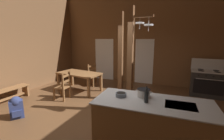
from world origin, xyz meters
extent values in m
cube|color=brown|center=(0.00, 0.00, -0.05)|extent=(8.21, 8.09, 0.10)
cube|color=brown|center=(0.00, 3.72, 2.28)|extent=(8.21, 0.14, 4.56)
cube|color=brown|center=(-3.77, 0.00, 2.28)|extent=(0.14, 8.09, 4.56)
cube|color=white|center=(-1.67, 3.64, 1.02)|extent=(1.00, 0.01, 2.05)
cube|color=white|center=(0.37, 3.64, 1.02)|extent=(0.84, 0.01, 2.05)
cube|color=olive|center=(1.43, -0.67, 0.46)|extent=(2.14, 1.00, 0.92)
cube|color=silver|center=(1.43, -0.67, 0.93)|extent=(2.20, 1.07, 0.02)
cube|color=black|center=(1.90, -0.65, 0.93)|extent=(0.54, 0.43, 0.00)
cube|color=black|center=(1.41, -0.24, 0.05)|extent=(1.99, 0.14, 0.10)
cube|color=#2E2E2E|center=(2.86, 2.97, 0.45)|extent=(1.13, 0.80, 0.90)
cube|color=black|center=(2.84, 2.59, 0.42)|extent=(0.93, 0.04, 0.52)
cylinder|color=silver|center=(2.84, 2.56, 0.70)|extent=(0.83, 0.05, 0.02)
cube|color=silver|center=(2.86, 2.97, 0.92)|extent=(1.17, 0.84, 0.03)
cube|color=silver|center=(2.87, 3.33, 1.12)|extent=(1.14, 0.08, 0.40)
cylinder|color=black|center=(3.10, 2.81, 0.94)|extent=(0.21, 0.21, 0.01)
cylinder|color=black|center=(2.60, 2.83, 0.94)|extent=(0.21, 0.21, 0.01)
cylinder|color=black|center=(3.11, 3.12, 0.94)|extent=(0.21, 0.21, 0.01)
cylinder|color=black|center=(2.61, 3.14, 0.94)|extent=(0.21, 0.21, 0.01)
cylinder|color=black|center=(3.17, 2.56, 0.82)|extent=(0.05, 0.03, 0.04)
cylinder|color=black|center=(2.95, 2.57, 0.82)|extent=(0.05, 0.03, 0.04)
cylinder|color=black|center=(2.73, 2.58, 0.82)|extent=(0.05, 0.03, 0.04)
cylinder|color=black|center=(2.51, 2.59, 0.82)|extent=(0.05, 0.03, 0.04)
cube|color=brown|center=(0.59, 0.63, 1.46)|extent=(0.15, 0.15, 2.91)
cube|color=brown|center=(0.84, 0.62, 2.63)|extent=(0.65, 0.11, 0.06)
cylinder|color=silver|center=(0.83, 0.62, 2.56)|extent=(0.01, 0.01, 0.15)
cylinder|color=silver|center=(0.83, 0.62, 2.46)|extent=(0.23, 0.23, 0.04)
cylinder|color=silver|center=(0.83, 0.62, 2.38)|extent=(0.02, 0.02, 0.14)
cylinder|color=silver|center=(1.05, 0.61, 2.53)|extent=(0.01, 0.01, 0.20)
cylinder|color=silver|center=(1.05, 0.61, 2.41)|extent=(0.24, 0.24, 0.04)
cylinder|color=silver|center=(1.05, 0.61, 2.33)|extent=(0.02, 0.02, 0.14)
cube|color=brown|center=(0.04, 1.38, 1.46)|extent=(0.14, 0.14, 2.91)
cube|color=olive|center=(-1.79, 1.58, 0.71)|extent=(1.80, 1.12, 0.06)
cube|color=olive|center=(-2.52, 2.08, 0.34)|extent=(0.09, 0.09, 0.68)
cube|color=olive|center=(-0.95, 1.87, 0.34)|extent=(0.09, 0.09, 0.68)
cube|color=olive|center=(-2.62, 1.30, 0.34)|extent=(0.09, 0.09, 0.68)
cube|color=olive|center=(-1.06, 1.09, 0.34)|extent=(0.09, 0.09, 0.68)
cube|color=brown|center=(-1.60, 2.47, 0.43)|extent=(0.59, 0.59, 0.04)
cube|color=brown|center=(-1.35, 2.56, 0.21)|extent=(0.07, 0.07, 0.41)
cube|color=brown|center=(-1.52, 2.22, 0.21)|extent=(0.07, 0.07, 0.41)
cube|color=brown|center=(-1.68, 2.73, 0.47)|extent=(0.07, 0.07, 0.95)
cube|color=brown|center=(-1.86, 2.39, 0.47)|extent=(0.07, 0.07, 0.95)
cube|color=brown|center=(-1.77, 2.56, 0.84)|extent=(0.20, 0.35, 0.07)
cube|color=brown|center=(-1.77, 2.56, 0.65)|extent=(0.20, 0.35, 0.07)
cube|color=brown|center=(-1.82, 0.59, 0.43)|extent=(0.48, 0.48, 0.04)
cube|color=brown|center=(-1.99, 0.38, 0.21)|extent=(0.05, 0.05, 0.41)
cube|color=brown|center=(-2.03, 0.76, 0.21)|extent=(0.05, 0.05, 0.41)
cube|color=brown|center=(-1.62, 0.42, 0.47)|extent=(0.05, 0.05, 0.95)
cube|color=brown|center=(-1.65, 0.80, 0.47)|extent=(0.05, 0.05, 0.95)
cube|color=brown|center=(-1.63, 0.61, 0.84)|extent=(0.07, 0.38, 0.07)
cube|color=brown|center=(-1.63, 0.61, 0.65)|extent=(0.07, 0.38, 0.07)
cube|color=olive|center=(-3.32, -0.45, 0.42)|extent=(0.43, 1.67, 0.04)
cube|color=olive|center=(-3.29, 0.31, 0.20)|extent=(0.31, 0.07, 0.40)
cube|color=olive|center=(-3.32, -0.45, 0.12)|extent=(0.12, 1.46, 0.06)
cube|color=navy|center=(-2.03, -0.93, 0.24)|extent=(0.37, 0.39, 0.48)
cube|color=navy|center=(-1.93, -1.01, 0.17)|extent=(0.18, 0.22, 0.17)
cylinder|color=black|center=(-2.08, -0.78, 0.24)|extent=(0.06, 0.06, 0.38)
cylinder|color=black|center=(-2.19, -0.94, 0.24)|extent=(0.06, 0.06, 0.38)
sphere|color=navy|center=(-2.03, -0.93, 0.46)|extent=(0.38, 0.38, 0.27)
cylinder|color=silver|center=(1.22, -0.51, 1.01)|extent=(0.25, 0.25, 0.15)
cylinder|color=black|center=(1.22, -0.51, 1.09)|extent=(0.26, 0.26, 0.01)
cylinder|color=silver|center=(1.08, -0.51, 1.05)|extent=(0.05, 0.02, 0.02)
cylinder|color=silver|center=(1.36, -0.51, 1.05)|extent=(0.05, 0.02, 0.02)
cylinder|color=slate|center=(0.80, -0.67, 0.97)|extent=(0.22, 0.22, 0.08)
cylinder|color=black|center=(0.80, -0.67, 1.01)|extent=(0.18, 0.18, 0.00)
cylinder|color=#1E2328|center=(1.32, -0.76, 1.05)|extent=(0.08, 0.08, 0.22)
cylinder|color=#1E2328|center=(1.32, -0.76, 1.20)|extent=(0.03, 0.03, 0.08)
camera|label=1|loc=(1.79, -3.45, 2.08)|focal=24.87mm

